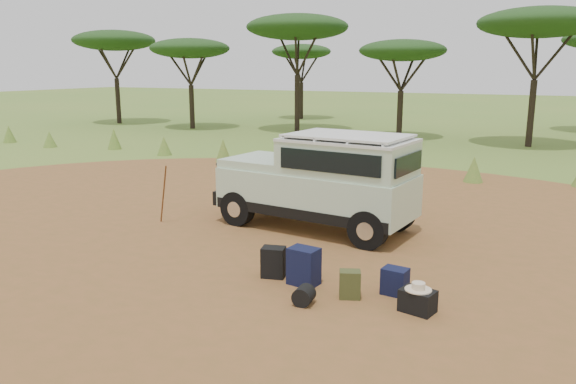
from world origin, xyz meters
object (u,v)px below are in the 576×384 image
at_px(walking_staff, 163,194).
at_px(duffel_navy, 395,281).
at_px(safari_vehicle, 322,183).
at_px(hard_case, 418,301).
at_px(backpack_black, 273,262).
at_px(backpack_olive, 350,285).
at_px(backpack_navy, 304,266).

bearing_deg(walking_staff, duffel_navy, -83.24).
bearing_deg(duffel_navy, safari_vehicle, 136.95).
bearing_deg(hard_case, backpack_black, -174.01).
distance_m(backpack_olive, duffel_navy, 0.73).
distance_m(safari_vehicle, duffel_navy, 3.84).
height_order(walking_staff, backpack_navy, walking_staff).
xyz_separation_m(backpack_navy, duffel_navy, (1.44, 0.25, -0.10)).
height_order(duffel_navy, hard_case, duffel_navy).
distance_m(safari_vehicle, backpack_olive, 3.87).
height_order(backpack_navy, backpack_olive, backpack_navy).
distance_m(safari_vehicle, walking_staff, 3.56).
xyz_separation_m(walking_staff, backpack_black, (3.75, -1.86, -0.42)).
xyz_separation_m(backpack_black, backpack_olive, (1.45, -0.27, -0.04)).
bearing_deg(backpack_navy, duffel_navy, 17.49).
relative_size(backpack_navy, backpack_olive, 1.41).
bearing_deg(backpack_black, walking_staff, 139.95).
height_order(backpack_black, backpack_navy, backpack_navy).
xyz_separation_m(backpack_black, hard_case, (2.50, -0.31, -0.09)).
bearing_deg(backpack_olive, backpack_black, 147.34).
relative_size(backpack_black, backpack_olive, 1.19).
xyz_separation_m(backpack_olive, hard_case, (1.05, -0.04, -0.05)).
distance_m(backpack_black, backpack_navy, 0.60).
distance_m(walking_staff, backpack_black, 4.21).
relative_size(backpack_black, backpack_navy, 0.84).
bearing_deg(backpack_navy, backpack_olive, -4.92).
distance_m(safari_vehicle, backpack_black, 3.15).
distance_m(safari_vehicle, backpack_navy, 3.34).
bearing_deg(walking_staff, hard_case, -86.10).
bearing_deg(backpack_olive, hard_case, -24.42).
relative_size(backpack_navy, hard_case, 1.30).
bearing_deg(hard_case, backpack_olive, -169.18).
xyz_separation_m(walking_staff, hard_case, (6.26, -2.17, -0.51)).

